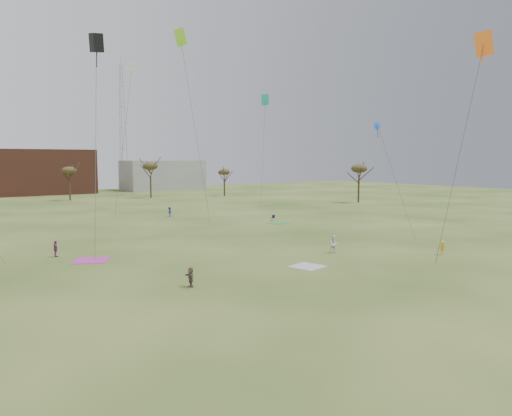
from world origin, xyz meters
TOP-DOWN VIEW (x-y plane):
  - ground at (0.00, 0.00)m, footprint 260.00×260.00m
  - spectator_fore_c at (-6.20, 11.66)m, footprint 0.58×1.42m
  - flyer_mid_b at (19.72, 7.84)m, footprint 1.02×1.03m
  - spectator_mid_d at (-11.77, 28.96)m, footprint 0.43×0.95m
  - spectator_mid_e at (11.59, 14.71)m, footprint 1.10×1.01m
  - flyer_far_c at (11.25, 52.37)m, footprint 0.68×1.08m
  - blanket_cream at (5.35, 11.67)m, footprint 3.16×3.16m
  - blanket_plum at (-9.43, 25.42)m, footprint 4.27×4.27m
  - blanket_olive at (20.81, 35.63)m, footprint 2.85×2.85m
  - camp_chair_right at (21.99, 38.43)m, footprint 0.66×0.63m
  - kites_aloft at (-1.47, 30.42)m, footprint 57.36×60.58m
  - tree_line at (-2.85, 79.12)m, footprint 117.44×49.32m
  - building_brick at (5.00, 120.00)m, footprint 26.00×16.00m
  - building_grey at (40.00, 118.00)m, footprint 24.00×12.00m
  - radio_tower at (30.00, 125.00)m, footprint 1.51×1.72m

SIDE VIEW (x-z plane):
  - ground at x=0.00m, z-range 0.00..0.00m
  - blanket_cream at x=5.35m, z-range -0.01..0.02m
  - blanket_plum at x=-9.43m, z-range -0.01..0.02m
  - blanket_olive at x=20.81m, z-range -0.01..0.02m
  - camp_chair_right at x=21.99m, z-range -0.18..0.69m
  - flyer_mid_b at x=19.72m, z-range 0.00..1.42m
  - spectator_fore_c at x=-6.20m, z-range 0.00..1.49m
  - spectator_mid_d at x=-11.77m, z-range 0.00..1.59m
  - flyer_far_c at x=11.25m, z-range 0.00..1.61m
  - spectator_mid_e at x=11.59m, z-range 0.00..1.81m
  - building_grey at x=40.00m, z-range 0.00..9.00m
  - building_brick at x=5.00m, z-range 0.00..12.00m
  - tree_line at x=-2.85m, z-range 2.63..11.54m
  - kites_aloft at x=-1.47m, z-range 6.53..31.26m
  - radio_tower at x=30.00m, z-range -1.29..39.71m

